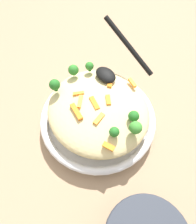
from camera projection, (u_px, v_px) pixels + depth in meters
The scene contains 19 objects.
ground_plane at pixel (98, 123), 0.57m from camera, with size 2.40×2.40×0.00m, color #9E7F60.
serving_bowl at pixel (98, 119), 0.55m from camera, with size 0.29×0.29×0.04m.
pasta_mound at pixel (98, 110), 0.51m from camera, with size 0.25×0.23×0.06m, color #DBC689.
carrot_piece_0 at pixel (94, 103), 0.48m from camera, with size 0.04×0.01×0.01m, color orange.
carrot_piece_1 at pixel (109, 146), 0.43m from camera, with size 0.03×0.01×0.01m, color orange.
carrot_piece_2 at pixel (79, 94), 0.49m from camera, with size 0.03×0.01×0.01m, color orange.
carrot_piece_3 at pixel (110, 83), 0.51m from camera, with size 0.03×0.01×0.01m, color orange.
carrot_piece_4 at pixel (108, 100), 0.48m from camera, with size 0.03×0.01×0.01m, color orange.
carrot_piece_5 at pixel (99, 119), 0.46m from camera, with size 0.03×0.01×0.01m, color orange.
carrot_piece_6 at pixel (76, 112), 0.47m from camera, with size 0.04×0.01×0.01m, color orange.
carrot_piece_7 at pixel (132, 83), 0.51m from camera, with size 0.03×0.01×0.01m, color orange.
carrot_piece_8 at pixel (80, 102), 0.48m from camera, with size 0.03×0.01×0.01m, color orange.
broccoli_floret_0 at pixel (114, 132), 0.44m from camera, with size 0.02×0.02×0.03m.
broccoli_floret_1 at pixel (134, 116), 0.45m from camera, with size 0.02×0.02×0.03m.
broccoli_floret_2 at pixel (89, 66), 0.52m from camera, with size 0.02×0.02×0.03m.
broccoli_floret_3 at pixel (55, 85), 0.49m from camera, with size 0.03×0.03×0.03m.
broccoli_floret_4 at pixel (136, 128), 0.43m from camera, with size 0.03×0.03×0.03m.
broccoli_floret_5 at pixel (73, 70), 0.52m from camera, with size 0.03×0.03×0.03m.
serving_spoon at pixel (114, 64), 0.51m from camera, with size 0.16×0.11×0.09m.
Camera 1 is at (-0.19, 0.17, 0.50)m, focal length 34.36 mm.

